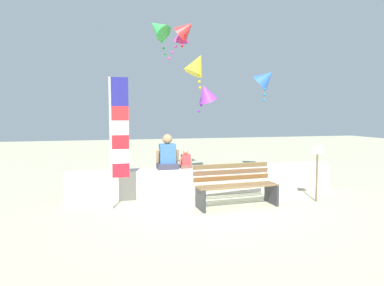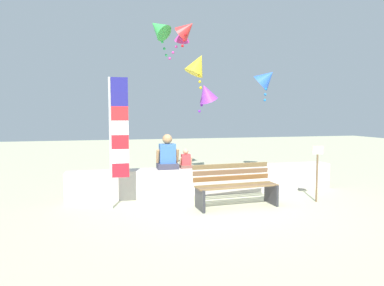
% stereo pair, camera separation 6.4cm
% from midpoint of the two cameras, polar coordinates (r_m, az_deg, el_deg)
% --- Properties ---
extents(ground_plane, '(40.00, 40.00, 0.00)m').
position_cam_midpoint_polar(ground_plane, '(7.40, 4.82, -10.42)').
color(ground_plane, '#ABAE8C').
extents(seawall_ledge, '(6.62, 0.46, 0.66)m').
position_cam_midpoint_polar(seawall_ledge, '(8.32, 2.37, -6.35)').
color(seawall_ledge, '#BCB3AC').
rests_on(seawall_ledge, ground).
extents(park_bench, '(1.79, 0.70, 0.88)m').
position_cam_midpoint_polar(park_bench, '(7.26, 7.17, -7.29)').
color(park_bench, brown).
rests_on(park_bench, ground).
extents(person_adult, '(0.54, 0.40, 0.82)m').
position_cam_midpoint_polar(person_adult, '(7.96, -4.44, -2.11)').
color(person_adult, '#363549').
rests_on(person_adult, seawall_ledge).
extents(person_child, '(0.31, 0.22, 0.47)m').
position_cam_midpoint_polar(person_child, '(8.07, -1.30, -3.00)').
color(person_child, brown).
rests_on(person_child, seawall_ledge).
extents(flag_banner, '(0.39, 0.05, 2.70)m').
position_cam_midpoint_polar(flag_banner, '(7.00, -12.93, 1.52)').
color(flag_banner, '#B7B7BC').
rests_on(flag_banner, ground).
extents(kite_green, '(0.92, 0.92, 1.14)m').
position_cam_midpoint_polar(kite_green, '(10.36, -6.04, 18.85)').
color(kite_green, green).
extents(kite_magenta, '(0.68, 0.61, 1.05)m').
position_cam_midpoint_polar(kite_magenta, '(10.68, -1.92, 17.86)').
color(kite_magenta, '#DB3D9E').
extents(kite_red, '(0.86, 0.82, 0.93)m').
position_cam_midpoint_polar(kite_red, '(10.28, -1.19, 18.82)').
color(kite_red, red).
extents(kite_blue, '(1.03, 0.97, 1.17)m').
position_cam_midpoint_polar(kite_blue, '(11.09, 12.26, 10.75)').
color(kite_blue, blue).
extents(kite_yellow, '(0.81, 0.75, 1.15)m').
position_cam_midpoint_polar(kite_yellow, '(10.18, 0.67, 13.22)').
color(kite_yellow, yellow).
extents(kite_purple, '(0.90, 0.83, 0.93)m').
position_cam_midpoint_polar(kite_purple, '(10.04, 2.15, 8.51)').
color(kite_purple, purple).
extents(sign_post, '(0.24, 0.06, 1.25)m').
position_cam_midpoint_polar(sign_post, '(7.98, 20.29, -4.12)').
color(sign_post, brown).
rests_on(sign_post, ground).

